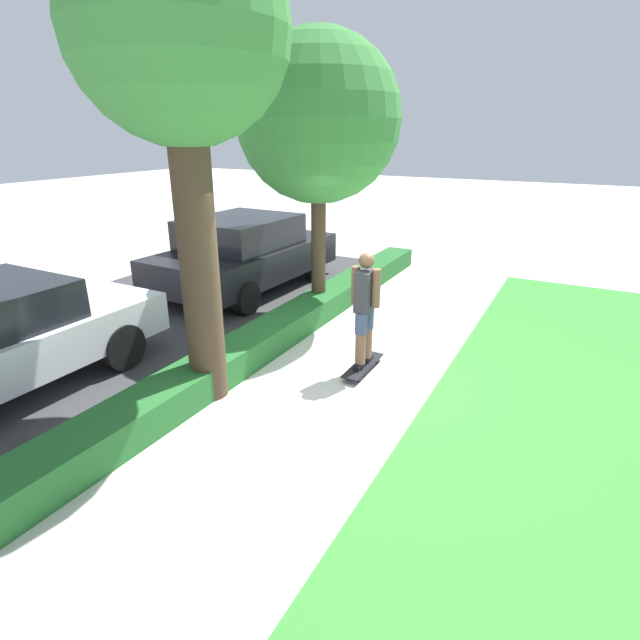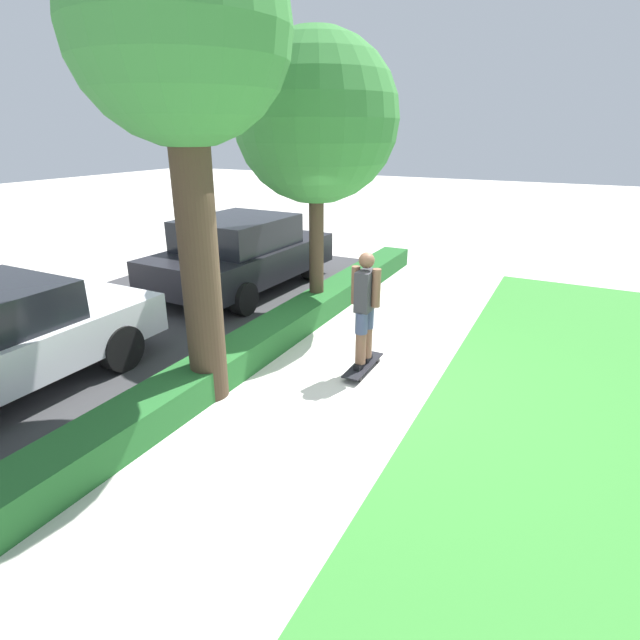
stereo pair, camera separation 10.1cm
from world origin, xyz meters
name	(u,v)px [view 2 (the right image)]	position (x,y,z in m)	size (l,w,h in m)	color
ground_plane	(356,380)	(0.00, 0.00, 0.00)	(60.00, 60.00, 0.00)	beige
grass_lawn_strip	(610,439)	(0.00, -3.00, 0.01)	(12.38, 4.00, 0.01)	#388433
street_asphalt	(129,327)	(0.00, 4.20, 0.00)	(12.38, 5.00, 0.01)	#38383A
hedge_row	(256,344)	(0.00, 1.60, 0.20)	(12.38, 0.60, 0.40)	#236028
skateboard	(363,365)	(0.30, 0.02, 0.08)	(0.94, 0.24, 0.10)	black
skater_person	(365,307)	(0.30, 0.02, 0.94)	(0.48, 0.40, 1.58)	black
tree_near	(180,43)	(-1.19, 1.48, 3.93)	(2.25, 2.25, 5.19)	#423323
tree_mid	(316,120)	(2.12, 1.70, 3.28)	(2.67, 2.67, 4.63)	#423323
parked_car_middle	(241,253)	(2.66, 3.72, 0.77)	(4.21, 2.13, 1.51)	black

